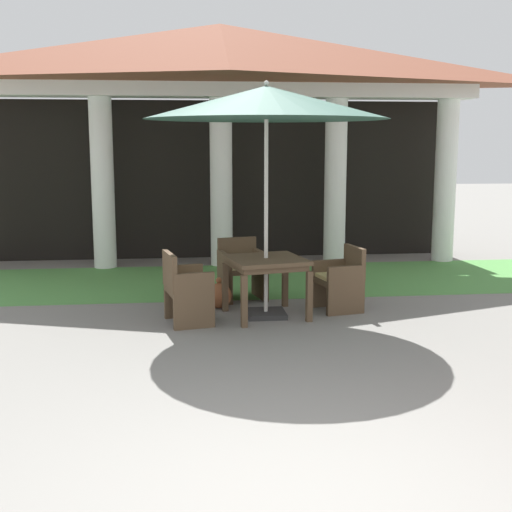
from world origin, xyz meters
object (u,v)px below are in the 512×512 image
at_px(patio_chair_mid_left_north, 242,270).
at_px(patio_chair_mid_left_west, 185,290).
at_px(patio_table_mid_left, 266,266).
at_px(patio_umbrella_mid_left, 266,104).
at_px(patio_chair_mid_left_east, 340,281).
at_px(terracotta_urn, 219,295).

height_order(patio_chair_mid_left_north, patio_chair_mid_left_west, patio_chair_mid_left_west).
bearing_deg(patio_table_mid_left, patio_umbrella_mid_left, 0.00).
bearing_deg(patio_umbrella_mid_left, patio_chair_mid_left_east, 11.90).
distance_m(patio_table_mid_left, patio_umbrella_mid_left, 1.98).
bearing_deg(patio_chair_mid_left_north, patio_table_mid_left, 90.00).
relative_size(patio_chair_mid_left_east, terracotta_urn, 2.02).
distance_m(patio_table_mid_left, patio_chair_mid_left_west, 1.05).
bearing_deg(patio_table_mid_left, patio_chair_mid_left_east, 11.90).
bearing_deg(patio_chair_mid_left_west, terracotta_urn, 136.19).
relative_size(patio_table_mid_left, patio_chair_mid_left_east, 1.28).
height_order(patio_umbrella_mid_left, patio_chair_mid_left_north, patio_umbrella_mid_left).
bearing_deg(patio_table_mid_left, terracotta_urn, 138.21).
xyz_separation_m(patio_chair_mid_left_west, terracotta_urn, (0.44, 0.71, -0.24)).
relative_size(patio_table_mid_left, patio_chair_mid_left_north, 1.27).
distance_m(patio_table_mid_left, patio_chair_mid_left_east, 1.05).
distance_m(patio_chair_mid_left_west, terracotta_urn, 0.87).
bearing_deg(patio_chair_mid_left_north, terracotta_urn, 43.03).
relative_size(patio_table_mid_left, patio_umbrella_mid_left, 0.36).
xyz_separation_m(patio_umbrella_mid_left, patio_chair_mid_left_west, (-1.00, -0.21, -2.20)).
bearing_deg(patio_table_mid_left, patio_chair_mid_left_north, 101.90).
xyz_separation_m(patio_table_mid_left, patio_chair_mid_left_north, (-0.21, 1.00, -0.23)).
height_order(patio_chair_mid_left_west, terracotta_urn, patio_chair_mid_left_west).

